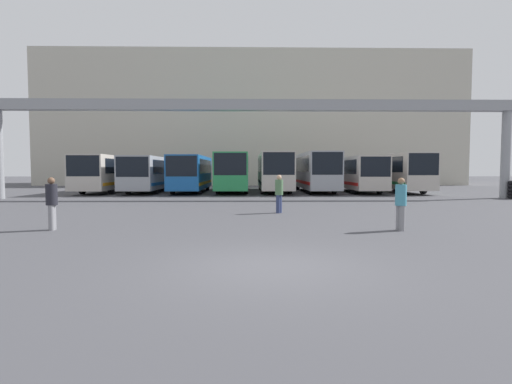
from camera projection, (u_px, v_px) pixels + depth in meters
The scene contains 14 objects.
ground_plane at pixel (271, 267), 8.02m from camera, with size 200.00×200.00×0.00m, color #47474C.
building_backdrop at pixel (252, 123), 53.17m from camera, with size 52.32×12.00×16.25m.
overhead_gantry at pixel (255, 114), 26.43m from camera, with size 34.47×0.80×6.54m.
bus_slot_0 at pixel (111, 171), 34.67m from camera, with size 2.63×11.85×3.07m.
bus_slot_1 at pixel (152, 172), 34.86m from camera, with size 2.59×12.10×2.97m.
bus_slot_2 at pixel (191, 172), 34.00m from camera, with size 2.50×10.23×3.04m.
bus_slot_3 at pixel (233, 170), 35.03m from camera, with size 2.60×12.18×3.25m.
bus_slot_4 at pixel (274, 170), 34.90m from camera, with size 2.53×11.79×3.30m.
bus_slot_5 at pixel (315, 170), 34.77m from camera, with size 2.48×11.40×3.32m.
bus_slot_6 at pixel (357, 172), 34.22m from camera, with size 2.44×10.14×2.99m.
bus_slot_7 at pixel (396, 170), 34.68m from camera, with size 2.47×10.95×3.24m.
pedestrian_near_center at pixel (401, 203), 12.75m from camera, with size 0.35×0.35×1.69m.
pedestrian_mid_left at pixel (279, 193), 17.86m from camera, with size 0.36×0.36×1.71m.
pedestrian_far_center at pixel (52, 202), 12.85m from camera, with size 0.35×0.35×1.71m.
Camera 1 is at (-0.45, -7.91, 1.97)m, focal length 28.00 mm.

